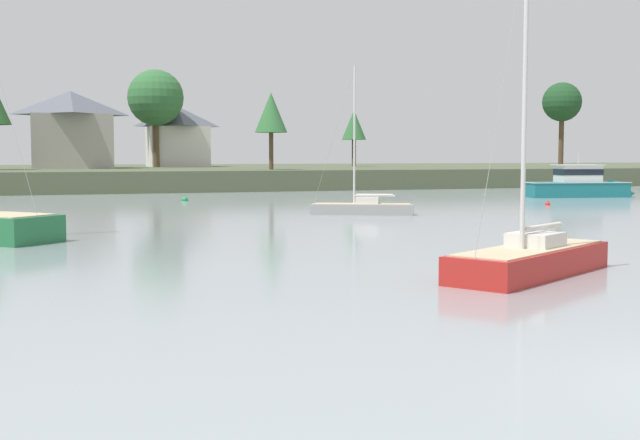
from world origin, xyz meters
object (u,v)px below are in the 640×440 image
Objects in this scene: mooring_buoy_red at (548,204)px; mooring_buoy_green at (185,200)px; sailboat_red at (530,268)px; cruiser_teal at (585,189)px; sailboat_grey at (362,211)px.

mooring_buoy_green is (-23.39, 13.58, 0.03)m from mooring_buoy_red.
sailboat_red is at bearing -86.10° from mooring_buoy_green.
sailboat_red is at bearing -128.30° from cruiser_teal.
sailboat_red is 25.59× the size of mooring_buoy_red.
cruiser_teal is 33.28m from mooring_buoy_green.
mooring_buoy_red is 0.72× the size of mooring_buoy_green.
sailboat_grey is 0.88× the size of sailboat_red.
cruiser_teal reaches higher than mooring_buoy_green.
mooring_buoy_green is at bearing 112.81° from sailboat_grey.
sailboat_red is 35.74m from mooring_buoy_red.
cruiser_teal is 24.34× the size of mooring_buoy_red.
sailboat_red reaches higher than mooring_buoy_red.
cruiser_teal is 17.52× the size of mooring_buoy_green.
sailboat_grey is 16.44m from mooring_buoy_red.
sailboat_grey is 22.51× the size of mooring_buoy_red.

